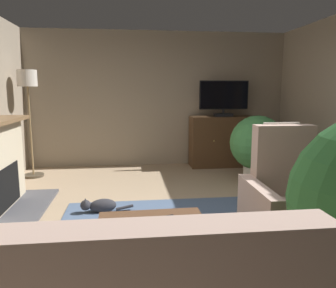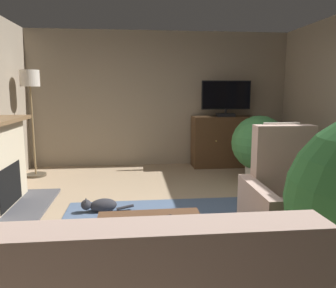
{
  "view_description": "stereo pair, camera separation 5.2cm",
  "coord_description": "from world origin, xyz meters",
  "views": [
    {
      "loc": [
        -0.6,
        -3.42,
        1.53
      ],
      "look_at": [
        -0.17,
        0.2,
        0.93
      ],
      "focal_mm": 35.3,
      "sensor_mm": 36.0,
      "label": 1
    },
    {
      "loc": [
        -0.54,
        -3.43,
        1.53
      ],
      "look_at": [
        -0.17,
        0.2,
        0.93
      ],
      "focal_mm": 35.3,
      "sensor_mm": 36.0,
      "label": 2
    }
  ],
  "objects": [
    {
      "name": "floor_lamp",
      "position": [
        -2.3,
        2.52,
        1.45
      ],
      "size": [
        0.35,
        0.35,
        1.86
      ],
      "color": "#4C4233",
      "rests_on": "ground_plane"
    },
    {
      "name": "armchair_by_fireplace",
      "position": [
        0.96,
        -0.54,
        0.36
      ],
      "size": [
        0.89,
        0.89,
        1.19
      ],
      "color": "#BC9E8E",
      "rests_on": "ground_plane"
    },
    {
      "name": "coffee_table",
      "position": [
        -0.42,
        -0.67,
        0.35
      ],
      "size": [
        0.94,
        0.48,
        0.4
      ],
      "color": "brown",
      "rests_on": "ground_plane"
    },
    {
      "name": "cat",
      "position": [
        -0.97,
        0.61,
        0.09
      ],
      "size": [
        0.66,
        0.22,
        0.19
      ],
      "color": "#2D2D33",
      "rests_on": "ground_plane"
    },
    {
      "name": "wall_back",
      "position": [
        0.0,
        3.29,
        1.33
      ],
      "size": [
        5.76,
        0.1,
        2.67
      ],
      "primitive_type": "cube",
      "color": "gray",
      "rests_on": "ground_plane"
    },
    {
      "name": "ground_plane",
      "position": [
        0.0,
        0.0,
        -0.02
      ],
      "size": [
        5.76,
        7.09,
        0.04
      ],
      "primitive_type": "cube",
      "color": "tan"
    },
    {
      "name": "tv_cabinet",
      "position": [
        1.25,
        2.94,
        0.48
      ],
      "size": [
        1.28,
        0.51,
        1.01
      ],
      "color": "#352315",
      "rests_on": "ground_plane"
    },
    {
      "name": "potted_plant_leafy_by_curtain",
      "position": [
        1.46,
        1.63,
        0.64
      ],
      "size": [
        0.88,
        0.88,
        1.12
      ],
      "color": "beige",
      "rests_on": "ground_plane"
    },
    {
      "name": "tv_remote",
      "position": [
        -0.3,
        -0.69,
        0.41
      ],
      "size": [
        0.18,
        0.11,
        0.02
      ],
      "primitive_type": "cube",
      "rotation": [
        0.0,
        0.0,
        0.39
      ],
      "color": "black",
      "rests_on": "coffee_table"
    },
    {
      "name": "television",
      "position": [
        1.25,
        2.89,
        1.38
      ],
      "size": [
        0.96,
        0.2,
        0.69
      ],
      "color": "black",
      "rests_on": "tv_cabinet"
    },
    {
      "name": "rug_central",
      "position": [
        -0.14,
        0.02,
        0.01
      ],
      "size": [
        2.55,
        1.89,
        0.01
      ],
      "primitive_type": "cube",
      "color": "slate",
      "rests_on": "ground_plane"
    }
  ]
}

